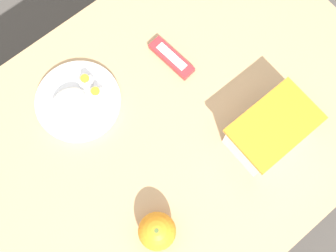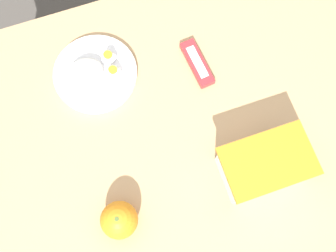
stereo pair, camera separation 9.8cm
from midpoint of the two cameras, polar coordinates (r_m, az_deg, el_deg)
The scene contains 6 objects.
ground_plane at distance 1.74m, azimuth 0.55°, elevation -7.63°, with size 10.00×10.00×0.00m, color #4C4742.
table at distance 1.10m, azimuth 0.86°, elevation -2.51°, with size 1.25×0.83×0.75m.
food_container at distance 0.98m, azimuth 16.47°, elevation -5.98°, with size 0.21×0.13×0.10m.
orange_fruit at distance 0.93m, azimuth -4.09°, elevation -13.98°, with size 0.09×0.09×0.09m.
rice_plate at distance 1.05m, azimuth -8.07°, elevation 7.24°, with size 0.22×0.22×0.06m.
candy_bar at distance 1.07m, azimuth 6.86°, elevation 8.60°, with size 0.05×0.14×0.02m.
Camera 2 is at (0.06, 0.27, 1.72)m, focal length 42.00 mm.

